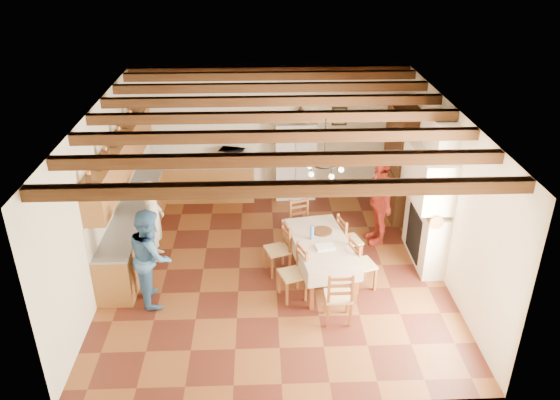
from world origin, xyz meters
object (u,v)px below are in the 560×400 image
at_px(person_woman_blue, 151,256).
at_px(person_man, 154,220).
at_px(chair_left_near, 292,273).
at_px(chair_right_far, 349,239).
at_px(chair_end_far, 302,224).
at_px(refrigerator, 295,158).
at_px(chair_end_near, 338,295).
at_px(microwave, 232,156).
at_px(chair_left_far, 277,249).
at_px(chair_right_near, 362,263).
at_px(hutch, 402,163).
at_px(person_woman_red, 379,200).
at_px(dining_table, 321,245).

bearing_deg(person_woman_blue, person_man, -7.37).
bearing_deg(person_man, chair_left_near, -125.89).
distance_m(chair_right_far, chair_end_far, 1.03).
distance_m(refrigerator, chair_end_near, 4.69).
relative_size(chair_end_far, microwave, 1.79).
height_order(chair_left_far, chair_end_far, same).
relative_size(chair_right_near, chair_end_near, 1.00).
bearing_deg(hutch, person_woman_blue, -151.33).
bearing_deg(person_woman_blue, chair_right_far, -89.00).
distance_m(refrigerator, person_woman_red, 2.67).
distance_m(dining_table, chair_left_near, 0.77).
bearing_deg(chair_right_near, dining_table, 51.68).
bearing_deg(person_woman_red, person_man, -90.91).
distance_m(chair_left_far, person_woman_red, 2.31).
relative_size(chair_right_near, chair_right_far, 1.00).
distance_m(refrigerator, chair_left_far, 3.30).
relative_size(chair_end_near, person_woman_blue, 0.57).
bearing_deg(person_woman_blue, microwave, -32.42).
bearing_deg(person_man, microwave, -35.89).
relative_size(chair_left_near, chair_left_far, 1.00).
xyz_separation_m(chair_left_far, person_woman_blue, (-2.10, -0.72, 0.36)).
relative_size(person_woman_red, microwave, 3.37).
distance_m(hutch, person_woman_blue, 5.62).
height_order(refrigerator, person_woman_red, same).
distance_m(dining_table, chair_left_far, 0.83).
bearing_deg(chair_right_near, person_woman_blue, 75.86).
xyz_separation_m(chair_left_near, chair_end_far, (0.29, 1.66, 0.00)).
height_order(chair_right_far, chair_end_near, same).
bearing_deg(chair_left_near, refrigerator, 156.91).
relative_size(refrigerator, chair_end_near, 1.89).
height_order(chair_left_far, chair_right_far, same).
distance_m(dining_table, microwave, 3.75).
xyz_separation_m(chair_end_far, microwave, (-1.43, 2.19, 0.57)).
bearing_deg(person_woman_blue, person_woman_red, -82.18).
bearing_deg(chair_left_near, chair_right_near, 82.45).
distance_m(refrigerator, dining_table, 3.51).
xyz_separation_m(person_woman_blue, person_woman_red, (4.12, 1.75, 0.06)).
bearing_deg(chair_end_near, dining_table, -82.29).
height_order(refrigerator, chair_left_far, refrigerator).
xyz_separation_m(chair_left_far, chair_right_far, (1.35, 0.28, 0.00)).
relative_size(refrigerator, chair_left_near, 1.89).
relative_size(hutch, microwave, 4.46).
relative_size(chair_right_far, chair_end_near, 1.00).
bearing_deg(microwave, dining_table, -46.46).
height_order(person_man, microwave, person_man).
distance_m(chair_left_far, chair_right_far, 1.38).
height_order(refrigerator, person_woman_blue, refrigerator).
bearing_deg(chair_right_near, chair_left_near, 84.15).
bearing_deg(chair_end_far, chair_end_near, -99.33).
bearing_deg(microwave, person_woman_red, -17.92).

